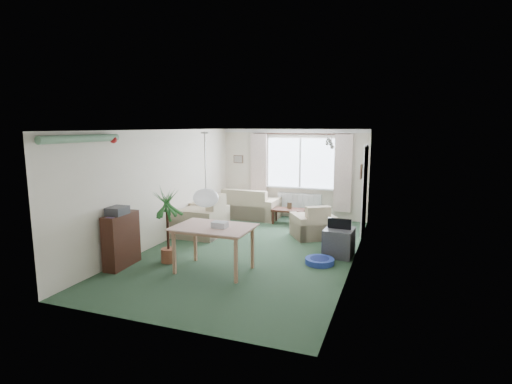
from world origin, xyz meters
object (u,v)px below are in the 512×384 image
(armchair_left, at_px, (201,215))
(houseplant, at_px, (168,226))
(sofa, at_px, (249,203))
(pet_bed, at_px, (320,261))
(coffee_table, at_px, (289,216))
(dining_table, at_px, (214,249))
(bookshelf, at_px, (121,240))
(armchair_corner, at_px, (313,221))
(tv_cube, at_px, (339,242))

(armchair_left, distance_m, houseplant, 1.90)
(sofa, relative_size, houseplant, 1.18)
(houseplant, xyz_separation_m, pet_bed, (2.63, 0.85, -0.63))
(coffee_table, bearing_deg, dining_table, -94.39)
(coffee_table, distance_m, dining_table, 3.77)
(dining_table, bearing_deg, pet_bed, 30.71)
(bookshelf, bearing_deg, armchair_left, 78.28)
(sofa, height_order, pet_bed, sofa)
(armchair_corner, height_order, pet_bed, armchair_corner)
(armchair_corner, relative_size, coffee_table, 1.02)
(dining_table, height_order, tv_cube, dining_table)
(armchair_left, relative_size, coffee_table, 1.26)
(coffee_table, xyz_separation_m, dining_table, (-0.29, -3.76, 0.20))
(coffee_table, relative_size, tv_cube, 1.42)
(pet_bed, bearing_deg, dining_table, -149.29)
(armchair_corner, height_order, coffee_table, armchair_corner)
(coffee_table, bearing_deg, tv_cube, -53.79)
(bookshelf, relative_size, pet_bed, 1.83)
(armchair_corner, relative_size, armchair_left, 0.80)
(sofa, relative_size, armchair_corner, 1.90)
(bookshelf, relative_size, dining_table, 0.78)
(houseplant, height_order, pet_bed, houseplant)
(houseplant, bearing_deg, pet_bed, 17.85)
(dining_table, bearing_deg, houseplant, 172.62)
(dining_table, distance_m, tv_cube, 2.46)
(tv_cube, height_order, pet_bed, tv_cube)
(sofa, xyz_separation_m, houseplant, (-0.08, -3.90, 0.28))
(armchair_left, xyz_separation_m, houseplant, (0.32, -1.86, 0.21))
(armchair_corner, bearing_deg, tv_cube, 91.22)
(sofa, bearing_deg, dining_table, 104.57)
(coffee_table, relative_size, bookshelf, 0.88)
(coffee_table, xyz_separation_m, pet_bed, (1.35, -2.78, -0.14))
(coffee_table, bearing_deg, bookshelf, -115.27)
(armchair_left, height_order, bookshelf, bookshelf)
(houseplant, bearing_deg, tv_cube, 26.51)
(armchair_corner, height_order, tv_cube, armchair_corner)
(armchair_corner, relative_size, bookshelf, 0.89)
(dining_table, bearing_deg, tv_cube, 39.59)
(bookshelf, xyz_separation_m, pet_bed, (3.29, 1.32, -0.43))
(houseplant, height_order, dining_table, houseplant)
(sofa, relative_size, dining_table, 1.31)
(sofa, xyz_separation_m, pet_bed, (2.55, -3.05, -0.35))
(armchair_corner, bearing_deg, pet_bed, 73.73)
(sofa, distance_m, pet_bed, 3.99)
(bookshelf, relative_size, houseplant, 0.70)
(houseplant, distance_m, pet_bed, 2.83)
(pet_bed, bearing_deg, tv_cube, 66.91)
(coffee_table, xyz_separation_m, tv_cube, (1.61, -2.19, 0.08))
(armchair_corner, relative_size, houseplant, 0.62)
(armchair_corner, xyz_separation_m, houseplant, (-2.13, -2.56, 0.31))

